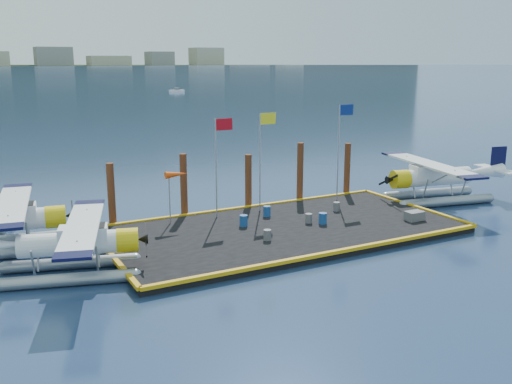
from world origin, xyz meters
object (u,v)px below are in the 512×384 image
drum_5 (267,211)px  windsock (177,175)px  piling_2 (248,183)px  piling_3 (300,174)px  drum_2 (309,218)px  flagpole_blue (341,138)px  piling_4 (347,171)px  seaplane_d (433,180)px  drum_1 (323,218)px  drum_3 (267,235)px  flagpole_yellow (263,147)px  piling_1 (184,187)px  drum_0 (244,221)px  drum_4 (336,206)px  piling_0 (111,197)px  seaplane_b (6,224)px  flagpole_red (219,152)px  crate (414,216)px  seaplane_a (75,247)px

drum_5 → windsock: 6.01m
piling_2 → piling_3: piling_3 is taller
drum_2 → flagpole_blue: (4.95, 3.77, 4.01)m
piling_3 → piling_4: 4.00m
seaplane_d → drum_1: bearing=112.0°
drum_3 → flagpole_yellow: size_ratio=0.09×
flagpole_yellow → piling_1: bearing=161.2°
drum_0 → drum_4: bearing=2.5°
seaplane_d → piling_2: 13.15m
piling_3 → piling_2: bearing=180.0°
piling_3 → flagpole_blue: bearing=-36.1°
piling_0 → piling_1: 4.50m
seaplane_b → drum_4: seaplane_b is taller
drum_1 → piling_3: size_ratio=0.15×
piling_1 → flagpole_red: bearing=-43.2°
seaplane_d → windsock: 18.30m
piling_0 → piling_1: piling_1 is taller
piling_1 → drum_5: bearing=-34.5°
drum_1 → piling_2: 6.32m
flagpole_blue → piling_3: 3.72m
piling_1 → windsock: bearing=-122.7°
flagpole_blue → piling_0: bearing=174.0°
crate → flagpole_red: size_ratio=0.18×
flagpole_yellow → piling_2: flagpole_yellow is taller
drum_2 → drum_4: drum_4 is taller
flagpole_red → drum_3: bearing=-87.2°
drum_3 → piling_3: (6.52, 7.12, 1.46)m
drum_5 → piling_4: 8.83m
drum_4 → piling_2: size_ratio=0.15×
windsock → flagpole_red: bearing=0.0°
seaplane_a → drum_3: size_ratio=16.11×
piling_2 → flagpole_yellow: bearing=-82.8°
flagpole_red → piling_3: flagpole_red is taller
seaplane_b → windsock: 9.49m
piling_0 → piling_2: size_ratio=1.05×
piling_1 → flagpole_blue: bearing=-8.5°
piling_1 → piling_4: (12.50, 0.00, -0.10)m
flagpole_yellow → flagpole_blue: bearing=-0.0°
drum_4 → crate: (2.87, -3.97, -0.01)m
windsock → piling_2: (5.53, 1.60, -1.33)m
drum_2 → flagpole_blue: 7.40m
drum_3 → drum_0: bearing=88.9°
seaplane_b → seaplane_d: seaplane_d is taller
drum_2 → drum_0: bearing=162.2°
seaplane_d → windsock: seaplane_d is taller
drum_1 → seaplane_a: bearing=-176.9°
piling_0 → flagpole_red: bearing=-14.5°
flagpole_yellow → piling_0: size_ratio=1.55×
flagpole_red → piling_1: bearing=136.8°
seaplane_a → drum_1: bearing=109.3°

